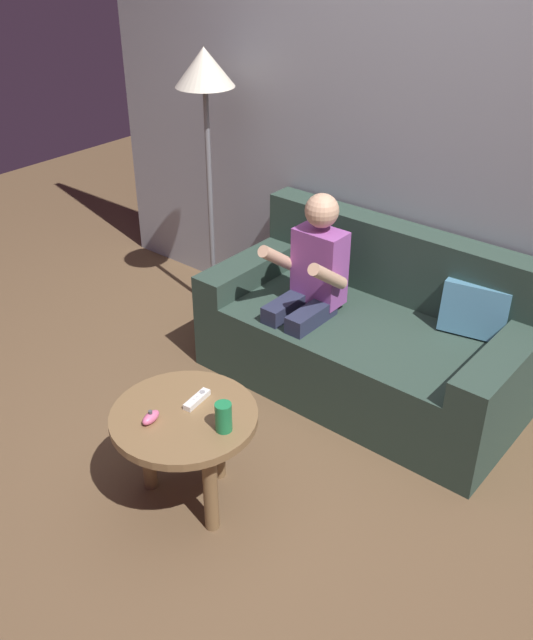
# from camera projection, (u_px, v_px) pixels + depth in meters

# --- Properties ---
(ground_plane) EXTENTS (8.82, 8.82, 0.00)m
(ground_plane) POSITION_uv_depth(u_px,v_px,m) (237.00, 495.00, 3.04)
(ground_plane) COLOR brown
(wall_back) EXTENTS (4.41, 0.05, 2.50)m
(wall_back) POSITION_uv_depth(u_px,v_px,m) (435.00, 132.00, 3.36)
(wall_back) COLOR #999EA8
(wall_back) RESTS_ON ground
(couch) EXTENTS (1.62, 0.80, 0.79)m
(couch) POSITION_uv_depth(u_px,v_px,m) (370.00, 337.00, 3.61)
(couch) COLOR #2D4238
(couch) RESTS_ON ground
(person_seated_on_couch) EXTENTS (0.36, 0.44, 1.01)m
(person_seated_on_couch) POSITION_uv_depth(u_px,v_px,m) (308.00, 284.00, 3.49)
(person_seated_on_couch) COLOR #282D47
(person_seated_on_couch) RESTS_ON ground
(coffee_table) EXTENTS (0.59, 0.59, 0.46)m
(coffee_table) POSITION_uv_depth(u_px,v_px,m) (186.00, 428.00, 2.84)
(coffee_table) COLOR brown
(coffee_table) RESTS_ON ground
(game_remote_white_near_edge) EXTENTS (0.05, 0.14, 0.03)m
(game_remote_white_near_edge) POSITION_uv_depth(u_px,v_px,m) (197.00, 399.00, 2.85)
(game_remote_white_near_edge) COLOR white
(game_remote_white_near_edge) RESTS_ON coffee_table
(nunchuk_pink) EXTENTS (0.06, 0.10, 0.05)m
(nunchuk_pink) POSITION_uv_depth(u_px,v_px,m) (151.00, 417.00, 2.74)
(nunchuk_pink) COLOR pink
(nunchuk_pink) RESTS_ON coffee_table
(soda_can) EXTENTS (0.07, 0.07, 0.12)m
(soda_can) POSITION_uv_depth(u_px,v_px,m) (224.00, 417.00, 2.68)
(soda_can) COLOR #1E7F47
(soda_can) RESTS_ON coffee_table
(floor_lamp) EXTENTS (0.32, 0.32, 1.55)m
(floor_lamp) POSITION_uv_depth(u_px,v_px,m) (205.00, 89.00, 3.73)
(floor_lamp) COLOR black
(floor_lamp) RESTS_ON ground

